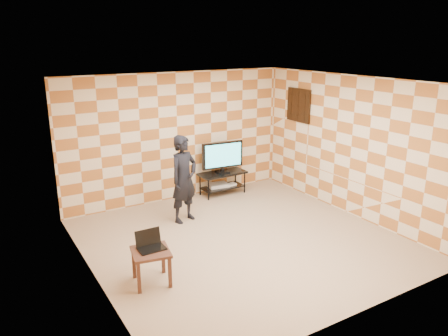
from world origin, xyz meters
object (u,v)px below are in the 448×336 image
(tv, at_px, (223,156))
(side_table, at_px, (151,256))
(person, at_px, (184,179))
(tv_stand, at_px, (222,178))

(tv, bearing_deg, side_table, -136.18)
(side_table, relative_size, person, 0.36)
(side_table, height_order, person, person)
(tv_stand, relative_size, person, 0.63)
(tv_stand, bearing_deg, side_table, -136.15)
(person, bearing_deg, tv, 14.90)
(tv_stand, bearing_deg, person, -146.83)
(side_table, xyz_separation_m, person, (1.39, 1.76, 0.42))
(side_table, bearing_deg, person, 51.70)
(tv_stand, height_order, person, person)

